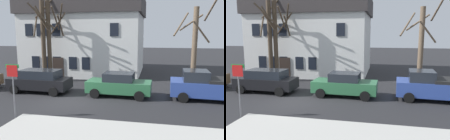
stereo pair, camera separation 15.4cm
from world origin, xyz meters
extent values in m
plane|color=#262628|center=(0.00, 0.00, 0.00)|extent=(120.00, 120.00, 0.00)
cube|color=white|center=(-2.31, 11.55, 3.20)|extent=(12.30, 8.94, 6.40)
cube|color=#383333|center=(-2.31, 11.55, 7.38)|extent=(12.80, 9.44, 1.95)
cube|color=#2D231E|center=(-3.97, 7.03, 1.05)|extent=(1.10, 0.12, 2.10)
cube|color=black|center=(-6.39, 7.04, 1.60)|extent=(0.80, 0.08, 1.20)
cube|color=black|center=(-5.12, 7.04, 1.60)|extent=(0.80, 0.08, 1.20)
cube|color=black|center=(-4.10, 7.04, 1.60)|extent=(0.80, 0.08, 1.20)
cube|color=black|center=(-2.44, 7.04, 1.60)|extent=(0.80, 0.08, 1.20)
cube|color=black|center=(-1.12, 7.04, 1.60)|extent=(0.80, 0.08, 1.20)
cube|color=black|center=(-6.94, 7.04, 4.80)|extent=(0.80, 0.08, 1.20)
cube|color=black|center=(-5.73, 7.04, 4.80)|extent=(0.80, 0.08, 1.20)
cube|color=black|center=(-5.09, 7.04, 4.80)|extent=(0.80, 0.08, 1.20)
cube|color=black|center=(-4.05, 7.04, 4.80)|extent=(0.80, 0.08, 1.20)
cube|color=black|center=(1.66, 7.04, 4.80)|extent=(0.80, 0.08, 1.20)
cylinder|color=#4C3D2D|center=(-4.63, 5.51, 3.72)|extent=(0.40, 0.40, 7.44)
cylinder|color=#4C3D2D|center=(-4.32, 5.00, 5.70)|extent=(1.19, 0.81, 2.22)
cylinder|color=#4C3D2D|center=(-5.25, 5.34, 5.08)|extent=(0.51, 1.39, 1.84)
cylinder|color=#4C3D2D|center=(-4.20, 4.54, 5.90)|extent=(2.08, 1.03, 2.24)
cylinder|color=#4C3D2D|center=(-4.50, 4.95, 5.71)|extent=(1.26, 0.43, 1.91)
cylinder|color=#4C3D2D|center=(-4.20, 5.75, 3.70)|extent=(0.39, 0.39, 7.40)
cylinder|color=#4C3D2D|center=(-4.80, 6.43, 6.86)|extent=(1.54, 1.38, 2.13)
cylinder|color=#4C3D2D|center=(-3.12, 5.98, 5.13)|extent=(0.63, 2.27, 1.85)
cylinder|color=#4C3D2D|center=(-3.24, 6.34, 6.01)|extent=(1.35, 2.07, 2.06)
cylinder|color=#4C3D2D|center=(-3.75, 6.73, 5.31)|extent=(2.12, 1.05, 2.14)
cylinder|color=#4C3D2D|center=(-3.49, 5.75, 5.79)|extent=(0.14, 1.53, 2.01)
cylinder|color=brown|center=(8.59, 6.05, 3.29)|extent=(0.42, 0.42, 6.58)
cylinder|color=brown|center=(9.67, 6.22, 6.26)|extent=(0.50, 2.27, 1.56)
cylinder|color=brown|center=(7.52, 6.69, 5.25)|extent=(1.45, 2.29, 2.08)
cylinder|color=brown|center=(8.37, 6.98, 5.37)|extent=(1.98, 0.61, 1.43)
cylinder|color=brown|center=(8.94, 5.36, 4.57)|extent=(1.54, 0.88, 1.76)
cube|color=black|center=(-3.14, 1.86, 0.72)|extent=(4.68, 1.94, 0.79)
cube|color=#1E232B|center=(-3.05, 1.86, 1.42)|extent=(2.91, 1.68, 0.62)
cylinder|color=black|center=(-4.74, 0.97, 0.34)|extent=(0.68, 0.24, 0.68)
cylinder|color=black|center=(-4.70, 2.81, 0.34)|extent=(0.68, 0.24, 0.68)
cylinder|color=black|center=(-1.58, 0.90, 0.34)|extent=(0.68, 0.24, 0.68)
cylinder|color=black|center=(-1.54, 2.74, 0.34)|extent=(0.68, 0.24, 0.68)
cube|color=#2D6B42|center=(2.96, 1.90, 0.72)|extent=(4.59, 1.91, 0.80)
cube|color=#1E232B|center=(2.96, 1.90, 1.41)|extent=(2.13, 1.62, 0.58)
cylinder|color=black|center=(1.40, 1.07, 0.34)|extent=(0.69, 0.24, 0.68)
cylinder|color=black|center=(1.45, 2.84, 0.34)|extent=(0.69, 0.24, 0.68)
cylinder|color=black|center=(4.48, 0.97, 0.34)|extent=(0.69, 0.24, 0.68)
cylinder|color=black|center=(4.53, 2.74, 0.34)|extent=(0.69, 0.24, 0.68)
cube|color=#2D4799|center=(9.07, 2.16, 0.80)|extent=(5.17, 2.36, 0.97)
cube|color=#1E232B|center=(8.16, 2.21, 1.64)|extent=(1.71, 1.93, 0.70)
cylinder|color=black|center=(7.30, 1.20, 0.34)|extent=(0.69, 0.26, 0.68)
cylinder|color=black|center=(7.41, 3.30, 0.34)|extent=(0.69, 0.26, 0.68)
cylinder|color=slate|center=(-1.81, -3.21, 1.41)|extent=(0.07, 0.07, 2.82)
cube|color=red|center=(-1.81, -3.23, 2.52)|extent=(0.60, 0.03, 0.60)
cube|color=#1E8C38|center=(-1.81, -3.19, 2.77)|extent=(0.76, 0.02, 0.18)
torus|color=black|center=(-4.26, 4.89, 0.36)|extent=(0.71, 0.16, 0.71)
torus|color=black|center=(-5.29, 5.04, 0.36)|extent=(0.71, 0.16, 0.71)
cylinder|color=#1E4C8C|center=(-4.78, 4.96, 0.58)|extent=(0.99, 0.19, 0.19)
cylinder|color=#1E4C8C|center=(-4.97, 4.99, 0.81)|extent=(0.09, 0.05, 0.45)
camera|label=1|loc=(5.46, -13.38, 4.42)|focal=35.76mm
camera|label=2|loc=(5.62, -13.35, 4.42)|focal=35.76mm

